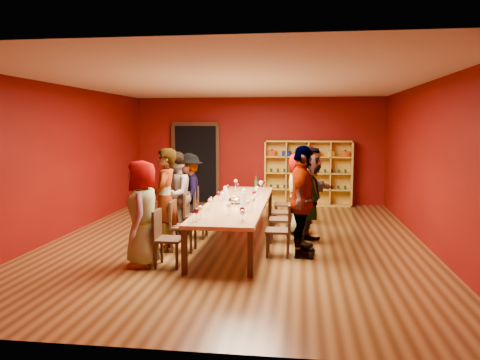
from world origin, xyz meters
name	(u,v)px	position (x,y,z in m)	size (l,w,h in m)	color
room_shell	(237,163)	(0.00, 0.00, 1.50)	(7.10, 9.10, 3.04)	#503015
tasting_table	(237,205)	(0.00, 0.00, 0.70)	(1.10, 4.50, 0.75)	#B97E4D
doorway	(196,163)	(-1.80, 4.43, 1.12)	(1.40, 0.17, 2.30)	black
shelving_unit	(308,170)	(1.40, 4.32, 0.98)	(2.40, 0.40, 1.80)	gold
chair_person_left_0	(164,235)	(-0.91, -1.80, 0.50)	(0.42, 0.42, 0.89)	black
person_left_0	(143,213)	(-1.25, -1.80, 0.83)	(0.81, 0.44, 1.66)	#6092C5
chair_person_left_1	(179,223)	(-0.91, -0.88, 0.50)	(0.42, 0.42, 0.89)	black
person_left_1	(165,200)	(-1.16, -0.88, 0.90)	(0.66, 0.48, 1.81)	#CC8995
chair_person_left_2	(192,213)	(-0.91, 0.11, 0.50)	(0.42, 0.42, 0.89)	black
person_left_2	(175,195)	(-1.25, 0.11, 0.85)	(0.82, 0.45, 1.69)	#4C4C51
chair_person_left_3	(201,206)	(-0.91, 0.96, 0.50)	(0.42, 0.42, 0.89)	black
person_left_3	(189,191)	(-1.17, 0.96, 0.81)	(1.05, 0.43, 1.62)	silver
chair_person_right_1	(283,227)	(0.91, -0.97, 0.50)	(0.42, 0.42, 0.89)	black
person_right_1	(302,202)	(1.23, -0.97, 0.93)	(1.10, 0.50, 1.87)	pink
chair_person_right_2	(285,216)	(0.91, 0.00, 0.50)	(0.42, 0.42, 0.89)	black
person_right_2	(308,195)	(1.33, 0.00, 0.92)	(1.70, 0.49, 1.84)	#16193C
chair_person_right_3	(286,209)	(0.91, 0.74, 0.50)	(0.42, 0.42, 0.89)	black
person_right_3	(299,193)	(1.16, 0.74, 0.83)	(0.81, 0.44, 1.66)	#141C37
chair_person_right_4	(287,202)	(0.91, 1.72, 0.50)	(0.42, 0.42, 0.89)	black
person_right_4	(303,186)	(1.25, 1.72, 0.87)	(0.63, 0.46, 1.73)	#16183C
wine_glass_0	(255,196)	(0.35, -0.11, 0.88)	(0.07, 0.07, 0.18)	white
wine_glass_1	(253,200)	(0.37, -0.73, 0.90)	(0.09, 0.09, 0.21)	white
wine_glass_2	(211,200)	(-0.35, -0.78, 0.90)	(0.09, 0.09, 0.21)	white
wine_glass_3	(235,184)	(-0.28, 1.76, 0.88)	(0.07, 0.07, 0.18)	white
wine_glass_4	(244,191)	(0.08, 0.44, 0.90)	(0.08, 0.08, 0.20)	white
wine_glass_5	(261,183)	(0.30, 1.75, 0.91)	(0.09, 0.09, 0.22)	white
wine_glass_6	(228,187)	(-0.34, 1.00, 0.90)	(0.08, 0.08, 0.21)	white
wine_glass_7	(236,182)	(-0.30, 1.96, 0.91)	(0.09, 0.09, 0.21)	white
wine_glass_8	(223,195)	(-0.27, -0.02, 0.88)	(0.07, 0.07, 0.18)	white
wine_glass_9	(234,198)	(-0.01, -0.37, 0.89)	(0.08, 0.08, 0.19)	white
wine_glass_10	(225,189)	(-0.35, 0.72, 0.91)	(0.09, 0.09, 0.21)	white
wine_glass_11	(218,194)	(-0.36, -0.02, 0.90)	(0.08, 0.08, 0.20)	white
wine_glass_12	(242,210)	(0.31, -1.68, 0.90)	(0.08, 0.08, 0.20)	white
wine_glass_13	(242,213)	(0.33, -1.85, 0.89)	(0.08, 0.08, 0.19)	white
wine_glass_14	(263,183)	(0.34, 1.98, 0.89)	(0.08, 0.08, 0.19)	white
wine_glass_15	(247,203)	(0.31, -0.97, 0.90)	(0.08, 0.08, 0.20)	white
wine_glass_16	(256,189)	(0.29, 0.85, 0.88)	(0.07, 0.07, 0.18)	white
wine_glass_17	(254,193)	(0.31, 0.14, 0.90)	(0.08, 0.08, 0.21)	white
wine_glass_18	(200,209)	(-0.35, -1.70, 0.90)	(0.09, 0.09, 0.21)	white
wine_glass_19	(229,206)	(0.04, -1.30, 0.89)	(0.08, 0.08, 0.20)	white
wine_glass_20	(210,201)	(-0.34, -0.92, 0.90)	(0.08, 0.08, 0.21)	white
wine_glass_21	(196,212)	(-0.36, -1.91, 0.90)	(0.08, 0.08, 0.21)	white
wine_glass_22	(238,186)	(-0.17, 1.35, 0.89)	(0.08, 0.08, 0.19)	white
wine_glass_23	(257,188)	(0.29, 1.03, 0.88)	(0.07, 0.07, 0.18)	white
spittoon_bowl	(235,201)	(-0.01, -0.22, 0.81)	(0.26, 0.26, 0.14)	#ACAFB3
carafe_a	(226,195)	(-0.24, 0.18, 0.86)	(0.10, 0.10, 0.24)	white
carafe_b	(243,199)	(0.16, -0.39, 0.88)	(0.13, 0.13, 0.28)	white
wine_bottle	(256,185)	(0.19, 1.77, 0.87)	(0.09, 0.09, 0.31)	#14371B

